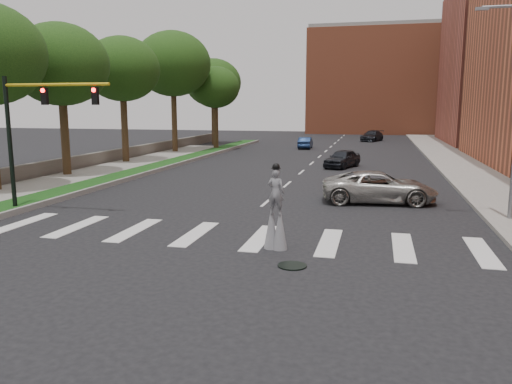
# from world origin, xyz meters

# --- Properties ---
(ground_plane) EXTENTS (160.00, 160.00, 0.00)m
(ground_plane) POSITION_xyz_m (0.00, 0.00, 0.00)
(ground_plane) COLOR black
(ground_plane) RESTS_ON ground
(grass_median) EXTENTS (2.00, 60.00, 0.25)m
(grass_median) POSITION_xyz_m (-11.50, 20.00, 0.12)
(grass_median) COLOR #133E11
(grass_median) RESTS_ON ground
(median_curb) EXTENTS (0.20, 60.00, 0.28)m
(median_curb) POSITION_xyz_m (-10.45, 20.00, 0.14)
(median_curb) COLOR gray
(median_curb) RESTS_ON ground
(sidewalk_left) EXTENTS (4.00, 60.00, 0.18)m
(sidewalk_left) POSITION_xyz_m (-14.50, 10.00, 0.09)
(sidewalk_left) COLOR gray
(sidewalk_left) RESTS_ON ground
(sidewalk_right) EXTENTS (5.00, 90.00, 0.18)m
(sidewalk_right) POSITION_xyz_m (12.50, 25.00, 0.09)
(sidewalk_right) COLOR gray
(sidewalk_right) RESTS_ON ground
(stone_wall) EXTENTS (0.50, 56.00, 1.10)m
(stone_wall) POSITION_xyz_m (-17.00, 22.00, 0.55)
(stone_wall) COLOR #5B564E
(stone_wall) RESTS_ON ground
(manhole) EXTENTS (0.90, 0.90, 0.04)m
(manhole) POSITION_xyz_m (3.00, -2.00, 0.02)
(manhole) COLOR black
(manhole) RESTS_ON ground
(building_backdrop) EXTENTS (26.00, 14.00, 18.00)m
(building_backdrop) POSITION_xyz_m (6.00, 78.00, 9.00)
(building_backdrop) COLOR #C35F3D
(building_backdrop) RESTS_ON ground
(traffic_signal) EXTENTS (5.30, 0.23, 6.20)m
(traffic_signal) POSITION_xyz_m (-9.78, 3.00, 4.15)
(traffic_signal) COLOR black
(traffic_signal) RESTS_ON ground
(stilt_performer) EXTENTS (0.83, 0.58, 2.98)m
(stilt_performer) POSITION_xyz_m (2.12, -0.23, 1.15)
(stilt_performer) COLOR #392716
(stilt_performer) RESTS_ON ground
(suv_crossing) EXTENTS (6.01, 3.27, 1.60)m
(suv_crossing) POSITION_xyz_m (5.59, 9.24, 0.80)
(suv_crossing) COLOR #ACA9A2
(suv_crossing) RESTS_ON ground
(car_near) EXTENTS (3.07, 4.59, 1.45)m
(car_near) POSITION_xyz_m (2.75, 23.59, 0.73)
(car_near) COLOR black
(car_near) RESTS_ON ground
(car_mid) EXTENTS (1.54, 4.06, 1.32)m
(car_mid) POSITION_xyz_m (-2.65, 40.87, 0.66)
(car_mid) COLOR #15264A
(car_mid) RESTS_ON ground
(car_far) EXTENTS (3.52, 5.44, 1.47)m
(car_far) POSITION_xyz_m (4.68, 55.01, 0.73)
(car_far) COLOR black
(car_far) RESTS_ON ground
(tree_2) EXTENTS (6.49, 6.49, 10.39)m
(tree_2) POSITION_xyz_m (-15.56, 13.82, 7.60)
(tree_2) COLOR #392716
(tree_2) RESTS_ON ground
(tree_3) EXTENTS (6.32, 6.32, 10.61)m
(tree_3) POSITION_xyz_m (-15.57, 22.30, 7.88)
(tree_3) COLOR #392716
(tree_3) RESTS_ON ground
(tree_4) EXTENTS (7.75, 7.75, 12.41)m
(tree_4) POSITION_xyz_m (-15.22, 32.28, 9.08)
(tree_4) COLOR #392716
(tree_4) RESTS_ON ground
(tree_5) EXTENTS (7.03, 7.03, 10.75)m
(tree_5) POSITION_xyz_m (-14.97, 44.48, 7.74)
(tree_5) COLOR #392716
(tree_5) RESTS_ON ground
(tree_6) EXTENTS (5.36, 5.36, 9.18)m
(tree_6) POSITION_xyz_m (-12.19, 36.83, 6.85)
(tree_6) COLOR #392716
(tree_6) RESTS_ON ground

